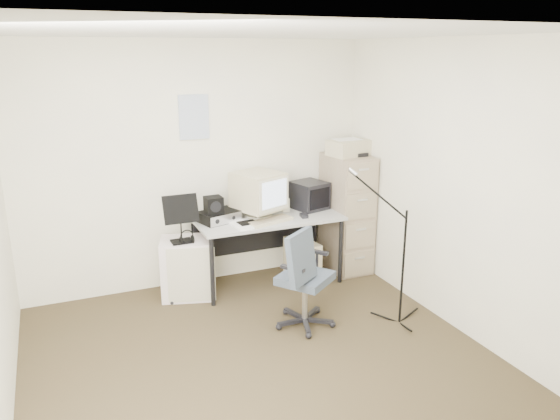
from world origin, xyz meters
name	(u,v)px	position (x,y,z in m)	size (l,w,h in m)	color
floor	(263,364)	(0.00, 0.00, -0.01)	(3.60, 3.60, 0.01)	#41331F
ceiling	(260,33)	(0.00, 0.00, 2.50)	(3.60, 3.60, 0.01)	white
wall_back	(198,166)	(0.00, 1.80, 1.25)	(3.60, 0.02, 2.50)	white
wall_front	(412,321)	(0.00, -1.80, 1.25)	(3.60, 0.02, 2.50)	white
wall_right	(458,189)	(1.80, 0.00, 1.25)	(0.02, 3.60, 2.50)	white
wall_calendar	(194,117)	(-0.02, 1.79, 1.75)	(0.30, 0.02, 0.44)	white
filing_cabinet	(346,213)	(1.58, 1.48, 0.65)	(0.40, 0.60, 1.30)	gray
printer	(349,148)	(1.58, 1.48, 1.38)	(0.43, 0.29, 0.16)	beige
desk	(268,250)	(0.63, 1.45, 0.36)	(1.50, 0.70, 0.73)	#ABACA6
crt_monitor	(258,195)	(0.54, 1.49, 0.96)	(0.42, 0.45, 0.47)	beige
crt_tv	(309,195)	(1.16, 1.57, 0.88)	(0.32, 0.34, 0.29)	black
desk_speaker	(285,205)	(0.88, 1.58, 0.80)	(0.08, 0.08, 0.14)	beige
keyboard	(269,221)	(0.57, 1.27, 0.74)	(0.49, 0.17, 0.03)	beige
mouse	(304,216)	(0.97, 1.30, 0.75)	(0.07, 0.11, 0.03)	black
radio_receiver	(219,216)	(0.12, 1.51, 0.78)	(0.38, 0.27, 0.11)	black
radio_speaker	(214,205)	(0.06, 1.47, 0.92)	(0.17, 0.15, 0.17)	black
papers	(244,225)	(0.30, 1.28, 0.74)	(0.22, 0.30, 0.02)	white
pc_tower	(302,260)	(1.01, 1.40, 0.21)	(0.20, 0.46, 0.43)	beige
office_chair	(305,276)	(0.58, 0.45, 0.47)	(0.55, 0.55, 0.94)	#3A434C
side_cart	(186,268)	(-0.25, 1.47, 0.30)	(0.48, 0.39, 0.60)	silver
music_stand	(181,218)	(-0.29, 1.40, 0.84)	(0.33, 0.18, 0.49)	black
headphones	(187,239)	(-0.25, 1.35, 0.65)	(0.15, 0.15, 0.03)	black
mic_stand	(404,250)	(1.40, 0.16, 0.69)	(0.02, 0.02, 1.39)	black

